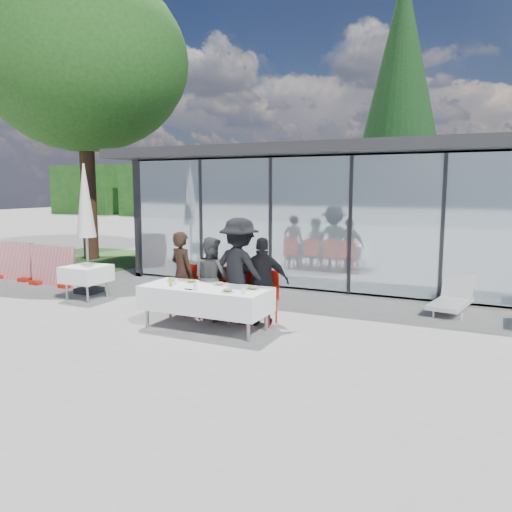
# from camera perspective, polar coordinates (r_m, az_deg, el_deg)

# --- Properties ---
(ground) EXTENTS (90.00, 90.00, 0.00)m
(ground) POSITION_cam_1_polar(r_m,az_deg,el_deg) (8.32, -3.73, -9.37)
(ground) COLOR gray
(ground) RESTS_ON ground
(pavilion) EXTENTS (14.80, 8.80, 3.44)m
(pavilion) POSITION_cam_1_polar(r_m,az_deg,el_deg) (15.23, 18.34, 6.29)
(pavilion) COLOR gray
(pavilion) RESTS_ON ground
(treeline) EXTENTS (62.50, 2.00, 4.40)m
(treeline) POSITION_cam_1_polar(r_m,az_deg,el_deg) (35.44, 15.85, 7.17)
(treeline) COLOR #173C13
(treeline) RESTS_ON ground
(dining_table) EXTENTS (2.26, 0.96, 0.75)m
(dining_table) POSITION_cam_1_polar(r_m,az_deg,el_deg) (8.77, -5.79, -4.86)
(dining_table) COLOR white
(dining_table) RESTS_ON ground
(diner_a) EXTENTS (0.76, 0.76, 1.63)m
(diner_a) POSITION_cam_1_polar(r_m,az_deg,el_deg) (9.72, -8.46, -1.99)
(diner_a) COLOR black
(diner_a) RESTS_ON ground
(diner_chair_a) EXTENTS (0.44, 0.44, 0.97)m
(diner_chair_a) POSITION_cam_1_polar(r_m,az_deg,el_deg) (9.86, -8.08, -3.47)
(diner_chair_a) COLOR #AE180B
(diner_chair_a) RESTS_ON ground
(diner_b) EXTENTS (0.96, 0.96, 1.55)m
(diner_b) POSITION_cam_1_polar(r_m,az_deg,el_deg) (9.39, -5.11, -2.52)
(diner_b) COLOR #4D4D4D
(diner_b) RESTS_ON ground
(diner_chair_b) EXTENTS (0.44, 0.44, 0.97)m
(diner_chair_b) POSITION_cam_1_polar(r_m,az_deg,el_deg) (9.52, -4.77, -3.82)
(diner_chair_b) COLOR #AE180B
(diner_chair_b) RESTS_ON ground
(diner_c) EXTENTS (1.43, 1.43, 1.92)m
(diner_c) POSITION_cam_1_polar(r_m,az_deg,el_deg) (9.08, -1.92, -1.66)
(diner_c) COLOR black
(diner_c) RESTS_ON ground
(diner_chair_c) EXTENTS (0.44, 0.44, 0.97)m
(diner_chair_c) POSITION_cam_1_polar(r_m,az_deg,el_deg) (9.25, -1.61, -4.15)
(diner_chair_c) COLOR #AE180B
(diner_chair_c) RESTS_ON ground
(diner_d) EXTENTS (1.16, 1.16, 1.59)m
(diner_d) POSITION_cam_1_polar(r_m,az_deg,el_deg) (8.90, 0.79, -2.95)
(diner_d) COLOR black
(diner_d) RESTS_ON ground
(diner_chair_d) EXTENTS (0.44, 0.44, 0.97)m
(diner_chair_d) POSITION_cam_1_polar(r_m,az_deg,el_deg) (9.05, 1.07, -4.42)
(diner_chair_d) COLOR #AE180B
(diner_chair_d) RESTS_ON ground
(plate_a) EXTENTS (0.23, 0.23, 0.07)m
(plate_a) POSITION_cam_1_polar(r_m,az_deg,el_deg) (9.28, -9.54, -2.71)
(plate_a) COLOR silver
(plate_a) RESTS_ON dining_table
(plate_b) EXTENTS (0.23, 0.23, 0.07)m
(plate_b) POSITION_cam_1_polar(r_m,az_deg,el_deg) (9.08, -7.37, -2.90)
(plate_b) COLOR silver
(plate_b) RESTS_ON dining_table
(plate_c) EXTENTS (0.23, 0.23, 0.07)m
(plate_c) POSITION_cam_1_polar(r_m,az_deg,el_deg) (8.79, -4.15, -3.21)
(plate_c) COLOR silver
(plate_c) RESTS_ON dining_table
(plate_d) EXTENTS (0.23, 0.23, 0.07)m
(plate_d) POSITION_cam_1_polar(r_m,az_deg,el_deg) (8.40, -0.33, -3.71)
(plate_d) COLOR silver
(plate_d) RESTS_ON dining_table
(plate_extra) EXTENTS (0.23, 0.23, 0.07)m
(plate_extra) POSITION_cam_1_polar(r_m,az_deg,el_deg) (8.21, -3.26, -3.99)
(plate_extra) COLOR silver
(plate_extra) RESTS_ON dining_table
(juice_bottle) EXTENTS (0.06, 0.06, 0.15)m
(juice_bottle) POSITION_cam_1_polar(r_m,az_deg,el_deg) (8.84, -9.73, -2.91)
(juice_bottle) COLOR #8DAD48
(juice_bottle) RESTS_ON dining_table
(drinking_glasses) EXTENTS (1.48, 0.32, 0.10)m
(drinking_glasses) POSITION_cam_1_polar(r_m,az_deg,el_deg) (8.51, -5.96, -3.44)
(drinking_glasses) COLOR silver
(drinking_glasses) RESTS_ON dining_table
(folded_eyeglasses) EXTENTS (0.14, 0.03, 0.01)m
(folded_eyeglasses) POSITION_cam_1_polar(r_m,az_deg,el_deg) (8.50, -7.73, -3.79)
(folded_eyeglasses) COLOR black
(folded_eyeglasses) RESTS_ON dining_table
(spare_table_left) EXTENTS (0.86, 0.86, 0.74)m
(spare_table_left) POSITION_cam_1_polar(r_m,az_deg,el_deg) (11.66, -18.82, -1.97)
(spare_table_left) COLOR white
(spare_table_left) RESTS_ON ground
(market_umbrella) EXTENTS (0.50, 0.50, 3.00)m
(market_umbrella) POSITION_cam_1_polar(r_m,az_deg,el_deg) (12.17, -18.92, 5.10)
(market_umbrella) COLOR black
(market_umbrella) RESTS_ON ground
(lounger) EXTENTS (0.83, 1.42, 0.72)m
(lounger) POSITION_cam_1_polar(r_m,az_deg,el_deg) (10.75, 21.52, -4.52)
(lounger) COLOR silver
(lounger) RESTS_ON ground
(deciduous_tree) EXTENTS (7.04, 6.40, 9.38)m
(deciduous_tree) POSITION_cam_1_polar(r_m,az_deg,el_deg) (18.35, -19.19, 20.12)
(deciduous_tree) COLOR #382316
(deciduous_tree) RESTS_ON ground
(conifer_tree) EXTENTS (4.00, 4.00, 10.50)m
(conifer_tree) POSITION_cam_1_polar(r_m,az_deg,el_deg) (20.53, 16.20, 17.47)
(conifer_tree) COLOR #382316
(conifer_tree) RESTS_ON ground
(grass_patch) EXTENTS (5.00, 5.00, 0.02)m
(grass_patch) POSITION_cam_1_polar(r_m,az_deg,el_deg) (18.07, -18.26, -0.32)
(grass_patch) COLOR #385926
(grass_patch) RESTS_ON ground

